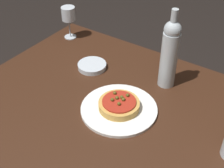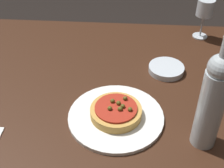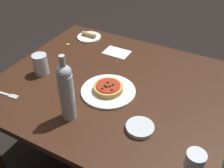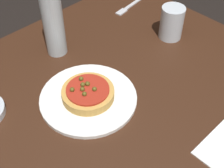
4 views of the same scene
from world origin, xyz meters
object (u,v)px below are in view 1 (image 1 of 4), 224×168
dining_table (110,140)px  wine_glass (68,15)px  wine_bottle (170,53)px  pizza (119,104)px  dinner_plate (119,109)px  side_bowl (92,66)px

dining_table → wine_glass: 0.70m
dining_table → wine_bottle: bearing=-100.7°
pizza → dinner_plate: bearing=109.5°
wine_bottle → pizza: bearing=73.7°
dining_table → wine_glass: size_ratio=7.49×
pizza → side_bowl: pizza is taller
dinner_plate → pizza: 0.02m
pizza → wine_bottle: size_ratio=0.46×
pizza → side_bowl: 0.31m
wine_glass → wine_bottle: wine_bottle is taller
wine_glass → wine_bottle: bearing=172.3°
dinner_plate → side_bowl: bearing=-33.4°
dining_table → wine_bottle: wine_bottle is taller
wine_bottle → side_bowl: wine_bottle is taller
pizza → dining_table: bearing=98.2°
pizza → wine_bottle: 0.29m
pizza → side_bowl: (0.25, -0.17, -0.02)m
dinner_plate → wine_bottle: wine_bottle is taller
pizza → wine_glass: wine_glass is taller
dining_table → wine_bottle: size_ratio=3.73×
dinner_plate → side_bowl: 0.31m
dining_table → dinner_plate: 0.12m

